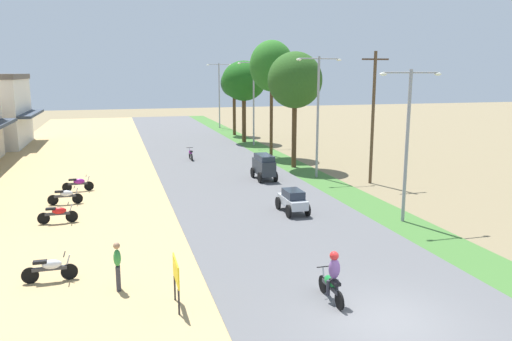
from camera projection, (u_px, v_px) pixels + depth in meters
ground_plane at (387, 323)px, 14.27m from camera, size 180.00×180.00×0.00m
road_strip at (387, 322)px, 14.26m from camera, size 9.00×140.00×0.08m
parked_motorbike_nearest at (50, 268)px, 16.88m from camera, size 1.80×0.54×0.94m
parked_motorbike_second at (58, 213)px, 23.44m from camera, size 1.80×0.54×0.94m
parked_motorbike_third at (66, 195)px, 26.80m from camera, size 1.80×0.54×0.94m
parked_motorbike_fourth at (78, 183)px, 29.78m from camera, size 1.80×0.54×0.94m
street_signboard at (176, 274)px, 14.91m from camera, size 0.06×1.30×1.50m
pedestrian_on_shoulder at (118, 264)px, 16.13m from camera, size 0.26×0.37×1.62m
median_tree_nearest at (295, 81)px, 36.30m from camera, size 3.97×3.97×8.46m
median_tree_second at (272, 66)px, 41.19m from camera, size 3.63×3.63×9.58m
median_tree_third at (244, 81)px, 50.08m from camera, size 4.41×4.41×8.14m
median_tree_fourth at (234, 83)px, 55.74m from camera, size 3.00×3.00×7.40m
streetlamp_near at (407, 135)px, 23.08m from camera, size 3.16×0.20×7.11m
streetlamp_mid at (318, 109)px, 33.05m from camera, size 3.16×0.20×8.00m
streetlamp_far at (254, 97)px, 48.01m from camera, size 3.16×0.20×8.04m
streetlamp_farthest at (219, 91)px, 63.38m from camera, size 3.16×0.20×8.13m
utility_pole_near at (373, 116)px, 31.51m from camera, size 1.80×0.20×8.32m
car_sedan_silver at (293, 200)px, 25.09m from camera, size 1.10×2.26×1.19m
car_van_charcoal at (264, 166)px, 32.84m from camera, size 1.19×2.41×1.67m
motorbike_ahead_second at (332, 278)px, 15.28m from camera, size 0.54×1.80×1.66m
motorbike_ahead_third at (191, 154)px, 40.51m from camera, size 0.54×1.80×0.94m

